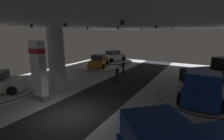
{
  "coord_description": "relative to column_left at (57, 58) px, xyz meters",
  "views": [
    {
      "loc": [
        6.68,
        -6.85,
        4.9
      ],
      "look_at": [
        -0.85,
        6.69,
        1.4
      ],
      "focal_mm": 26.56,
      "sensor_mm": 36.0,
      "label": 1
    }
  ],
  "objects": [
    {
      "name": "ground",
      "position": [
        4.56,
        -3.35,
        -2.77
      ],
      "size": [
        24.0,
        44.0,
        0.06
      ],
      "color": "#B2B2B7"
    },
    {
      "name": "ceiling_with_spotlights",
      "position": [
        4.56,
        -3.35,
        2.8
      ],
      "size": [
        24.0,
        44.0,
        0.39
      ],
      "color": "silver"
    },
    {
      "name": "column_left",
      "position": [
        0.0,
        0.0,
        0.0
      ],
      "size": [
        1.4,
        1.4,
        5.5
      ],
      "color": "silver",
      "rests_on": "ground"
    },
    {
      "name": "brand_sign_pylon",
      "position": [
        0.93,
        -2.57,
        -0.5
      ],
      "size": [
        1.3,
        0.72,
        4.37
      ],
      "color": "slate",
      "rests_on": "ground"
    },
    {
      "name": "display_platform_far_left",
      "position": [
        -1.51,
        8.87,
        -2.6
      ],
      "size": [
        6.08,
        6.08,
        0.26
      ],
      "color": "silver",
      "rests_on": "ground"
    },
    {
      "name": "display_car_far_left",
      "position": [
        -1.5,
        8.84,
        -1.73
      ],
      "size": [
        3.32,
        4.56,
        1.71
      ],
      "color": "#B77519",
      "rests_on": "display_platform_far_left"
    },
    {
      "name": "display_platform_far_right",
      "position": [
        12.03,
        7.55,
        -2.6
      ],
      "size": [
        5.68,
        5.68,
        0.26
      ],
      "color": "silver",
      "rests_on": "ground"
    },
    {
      "name": "pickup_truck_far_right",
      "position": [
        12.25,
        7.78,
        -1.55
      ],
      "size": [
        5.24,
        5.23,
        2.3
      ],
      "color": "black",
      "rests_on": "display_platform_far_right"
    },
    {
      "name": "display_platform_deep_left",
      "position": [
        -1.67,
        13.54,
        -2.55
      ],
      "size": [
        6.05,
        6.05,
        0.37
      ],
      "color": "#B7B7BC",
      "rests_on": "ground"
    },
    {
      "name": "display_car_deep_left",
      "position": [
        -1.68,
        13.51,
        -1.61
      ],
      "size": [
        3.17,
        4.55,
        1.71
      ],
      "color": "silver",
      "rests_on": "display_platform_deep_left"
    },
    {
      "name": "display_platform_mid_right",
      "position": [
        11.4,
        2.76,
        -2.61
      ],
      "size": [
        5.89,
        5.89,
        0.24
      ],
      "color": "#B7B7BC",
      "rests_on": "ground"
    },
    {
      "name": "pickup_truck_mid_right",
      "position": [
        11.39,
        2.44,
        -1.57
      ],
      "size": [
        2.72,
        5.34,
        2.3
      ],
      "color": "navy",
      "rests_on": "display_platform_mid_right"
    },
    {
      "name": "visitor_walking_near",
      "position": [
        2.92,
        7.57,
        -1.84
      ],
      "size": [
        0.32,
        0.32,
        1.59
      ],
      "color": "black",
      "rests_on": "ground"
    },
    {
      "name": "visitor_walking_far",
      "position": [
        3.82,
        4.25,
        -1.84
      ],
      "size": [
        0.32,
        0.32,
        1.59
      ],
      "color": "black",
      "rests_on": "ground"
    }
  ]
}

